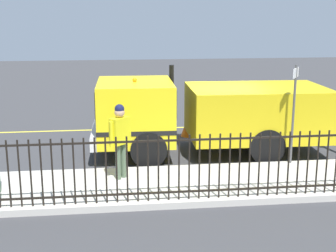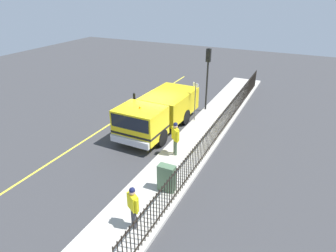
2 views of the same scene
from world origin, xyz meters
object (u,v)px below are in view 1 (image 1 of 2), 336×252
(traffic_cone, at_px, (188,126))
(street_sign, at_px, (294,103))
(work_truck, at_px, (199,111))
(worker_standing, at_px, (120,134))

(traffic_cone, height_order, street_sign, street_sign)
(traffic_cone, xyz_separation_m, street_sign, (3.51, 2.12, 1.37))
(traffic_cone, bearing_deg, work_truck, -0.55)
(worker_standing, relative_size, street_sign, 0.70)
(worker_standing, height_order, street_sign, street_sign)
(worker_standing, xyz_separation_m, street_sign, (-0.65, 4.41, 0.49))
(traffic_cone, relative_size, street_sign, 0.28)
(worker_standing, xyz_separation_m, traffic_cone, (-4.16, 2.28, -0.88))
(street_sign, bearing_deg, worker_standing, -81.58)
(traffic_cone, distance_m, street_sign, 4.33)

